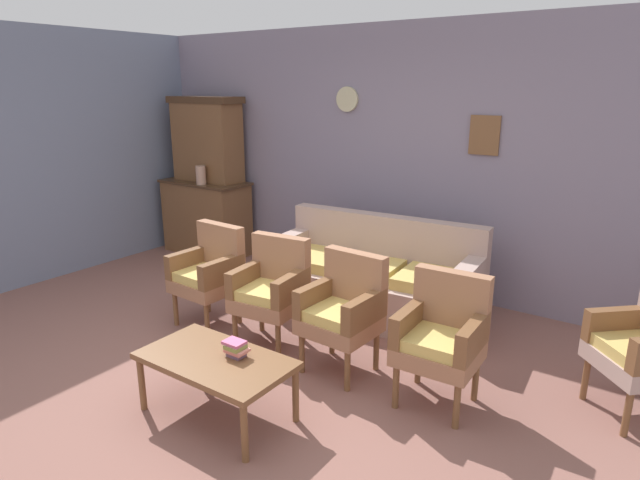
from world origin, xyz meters
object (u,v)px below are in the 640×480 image
(floral_couch, at_px, (373,281))
(armchair_near_couch_end, at_px, (442,334))
(book_stack_on_table, at_px, (236,348))
(armchair_row_middle, at_px, (343,308))
(vase_on_cabinet, at_px, (201,175))
(coffee_table, at_px, (216,364))
(armchair_by_doorway, at_px, (272,287))
(armchair_near_cabinet, at_px, (209,271))
(side_cabinet, at_px, (207,217))

(floral_couch, xyz_separation_m, armchair_near_couch_end, (1.12, -1.04, 0.17))
(armchair_near_couch_end, height_order, book_stack_on_table, armchair_near_couch_end)
(armchair_row_middle, bearing_deg, floral_couch, 108.03)
(vase_on_cabinet, relative_size, armchair_near_couch_end, 0.25)
(vase_on_cabinet, height_order, book_stack_on_table, vase_on_cabinet)
(coffee_table, bearing_deg, floral_couch, 90.00)
(vase_on_cabinet, bearing_deg, armchair_by_doorway, -30.94)
(floral_couch, height_order, armchair_by_doorway, same)
(armchair_row_middle, height_order, armchair_near_couch_end, same)
(vase_on_cabinet, relative_size, armchair_by_doorway, 0.25)
(armchair_by_doorway, bearing_deg, armchair_near_cabinet, -179.22)
(armchair_by_doorway, bearing_deg, floral_couch, 69.57)
(coffee_table, bearing_deg, armchair_near_couch_end, 41.59)
(armchair_near_cabinet, bearing_deg, floral_couch, 43.20)
(book_stack_on_table, bearing_deg, vase_on_cabinet, 139.96)
(side_cabinet, bearing_deg, floral_couch, -10.03)
(vase_on_cabinet, distance_m, armchair_near_cabinet, 2.06)
(side_cabinet, height_order, vase_on_cabinet, vase_on_cabinet)
(book_stack_on_table, bearing_deg, armchair_near_couch_end, 41.71)
(armchair_near_cabinet, xyz_separation_m, armchair_by_doorway, (0.72, 0.01, 0.00))
(side_cabinet, height_order, armchair_near_cabinet, side_cabinet)
(armchair_near_couch_end, relative_size, book_stack_on_table, 5.60)
(vase_on_cabinet, bearing_deg, coffee_table, -42.17)
(side_cabinet, relative_size, vase_on_cabinet, 5.09)
(armchair_near_couch_end, distance_m, book_stack_on_table, 1.36)
(side_cabinet, bearing_deg, book_stack_on_table, -40.84)
(armchair_by_doorway, height_order, armchair_near_couch_end, same)
(vase_on_cabinet, distance_m, book_stack_on_table, 3.54)
(side_cabinet, relative_size, coffee_table, 1.16)
(armchair_near_cabinet, distance_m, armchair_row_middle, 1.44)
(armchair_by_doorway, distance_m, armchair_near_couch_end, 1.50)
(vase_on_cabinet, height_order, armchair_near_couch_end, vase_on_cabinet)
(floral_couch, bearing_deg, armchair_near_couch_end, -43.04)
(armchair_near_cabinet, relative_size, armchair_near_couch_end, 1.00)
(side_cabinet, xyz_separation_m, armchair_near_couch_end, (3.83, -1.52, 0.03))
(armchair_by_doorway, distance_m, coffee_table, 1.09)
(armchair_near_cabinet, distance_m, book_stack_on_table, 1.51)
(vase_on_cabinet, xyz_separation_m, armchair_by_doorway, (2.20, -1.32, -0.54))
(armchair_by_doorway, bearing_deg, coffee_table, -69.54)
(armchair_row_middle, height_order, book_stack_on_table, armchair_row_middle)
(armchair_near_couch_end, xyz_separation_m, coffee_table, (-1.12, -0.99, -0.12))
(armchair_by_doorway, height_order, coffee_table, armchair_by_doorway)
(side_cabinet, distance_m, book_stack_on_table, 3.72)
(vase_on_cabinet, xyz_separation_m, book_stack_on_table, (2.68, -2.25, -0.57))
(floral_couch, distance_m, armchair_near_cabinet, 1.51)
(floral_couch, bearing_deg, coffee_table, -90.00)
(armchair_row_middle, xyz_separation_m, coffee_table, (-0.34, -0.99, -0.12))
(book_stack_on_table, bearing_deg, floral_couch, 92.93)
(armchair_row_middle, distance_m, book_stack_on_table, 0.93)
(armchair_by_doorway, xyz_separation_m, armchair_near_couch_end, (1.50, -0.02, 0.00))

